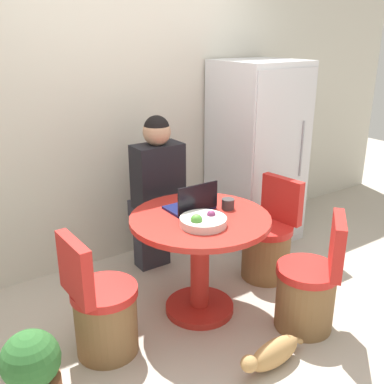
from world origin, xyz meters
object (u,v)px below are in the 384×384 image
at_px(fruit_bowl, 203,221).
at_px(person_seated, 156,187).
at_px(chair_right_side, 268,245).
at_px(potted_plant, 32,368).
at_px(laptop, 192,204).
at_px(chair_left_side, 103,314).
at_px(chair_near_right_corner, 309,291).
at_px(dining_table, 200,246).
at_px(refrigerator, 257,153).
at_px(cat, 272,354).

bearing_deg(fruit_bowl, person_seated, 81.32).
relative_size(chair_right_side, potted_plant, 1.88).
bearing_deg(laptop, chair_left_side, 11.17).
relative_size(chair_left_side, potted_plant, 1.88).
bearing_deg(fruit_bowl, laptop, 70.71).
bearing_deg(chair_near_right_corner, dining_table, -90.00).
bearing_deg(potted_plant, fruit_bowl, 2.80).
xyz_separation_m(refrigerator, laptop, (-1.19, -0.64, -0.06)).
distance_m(refrigerator, chair_left_side, 2.21).
bearing_deg(dining_table, fruit_bowl, -118.33).
bearing_deg(potted_plant, chair_right_side, 8.14).
distance_m(fruit_bowl, potted_plant, 1.32).
bearing_deg(refrigerator, fruit_bowl, -144.82).
height_order(person_seated, laptop, person_seated).
height_order(laptop, fruit_bowl, laptop).
xyz_separation_m(chair_right_side, person_seated, (-0.71, 0.62, 0.47)).
relative_size(chair_left_side, fruit_bowl, 2.71).
distance_m(fruit_bowl, cat, 0.93).
relative_size(refrigerator, potted_plant, 3.85).
bearing_deg(laptop, person_seated, -93.61).
height_order(chair_left_side, person_seated, person_seated).
xyz_separation_m(person_seated, fruit_bowl, (-0.13, -0.85, 0.04)).
xyz_separation_m(chair_right_side, potted_plant, (-2.03, -0.29, -0.06)).
xyz_separation_m(fruit_bowl, potted_plant, (-1.19, -0.06, -0.56)).
distance_m(chair_near_right_corner, person_seated, 1.45).
distance_m(refrigerator, laptop, 1.35).
relative_size(chair_near_right_corner, laptop, 2.56).
bearing_deg(chair_left_side, dining_table, -90.00).
xyz_separation_m(refrigerator, fruit_bowl, (-1.28, -0.90, -0.07)).
bearing_deg(fruit_bowl, dining_table, 61.67).
relative_size(chair_right_side, cat, 1.59).
relative_size(chair_left_side, laptop, 2.56).
bearing_deg(chair_near_right_corner, refrigerator, -158.66).
distance_m(chair_near_right_corner, fruit_bowl, 0.89).
distance_m(dining_table, laptop, 0.31).
relative_size(chair_left_side, cat, 1.59).
height_order(refrigerator, potted_plant, refrigerator).
distance_m(chair_near_right_corner, laptop, 1.01).
relative_size(person_seated, potted_plant, 3.03).
distance_m(refrigerator, person_seated, 1.16).
bearing_deg(cat, potted_plant, -25.71).
height_order(chair_left_side, chair_near_right_corner, same).
distance_m(refrigerator, chair_near_right_corner, 1.63).
bearing_deg(cat, dining_table, -90.76).
distance_m(chair_near_right_corner, cat, 0.55).
xyz_separation_m(chair_left_side, laptop, (0.79, 0.16, 0.52)).
xyz_separation_m(dining_table, chair_left_side, (-0.77, -0.03, -0.24)).
relative_size(chair_near_right_corner, cat, 1.59).
height_order(dining_table, laptop, laptop).
bearing_deg(refrigerator, chair_near_right_corner, -117.48).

